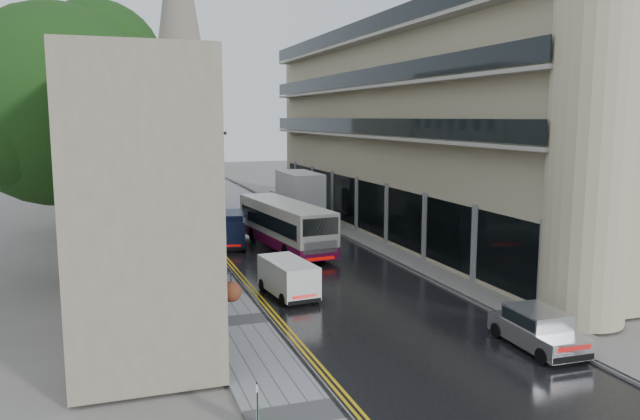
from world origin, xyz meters
TOP-DOWN VIEW (x-y plane):
  - road at (0.00, 27.50)m, footprint 9.00×85.00m
  - left_sidewalk at (-5.85, 27.50)m, footprint 2.70×85.00m
  - right_sidewalk at (5.40, 27.50)m, footprint 1.80×85.00m
  - old_shop_row at (-9.45, 30.00)m, footprint 4.50×56.00m
  - modern_block at (10.30, 26.00)m, footprint 8.00×40.00m
  - church_spire at (0.50, 82.00)m, footprint 6.40×6.40m
  - tree_near at (-12.50, 20.00)m, footprint 10.56×10.56m
  - tree_far at (-12.20, 33.00)m, footprint 9.24×9.24m
  - cream_bus at (-0.92, 20.93)m, footprint 3.48×10.65m
  - white_lorry at (2.11, 30.57)m, footprint 2.30×7.62m
  - silver_hatchback at (2.87, 3.51)m, footprint 1.76×3.82m
  - white_van at (-3.45, 12.41)m, footprint 1.99×3.90m
  - navy_van at (-4.30, 24.28)m, footprint 2.61×4.70m
  - pedestrian at (-5.82, 17.94)m, footprint 0.61×0.43m
  - lamp_post_near at (-5.31, 19.04)m, footprint 0.83×0.36m
  - lamp_post_far at (-4.70, 37.32)m, footprint 0.94×0.28m
  - estate_sign at (-7.00, 2.21)m, footprint 0.20×0.63m

SIDE VIEW (x-z plane):
  - road at x=0.00m, z-range 0.00..0.02m
  - left_sidewalk at x=-5.85m, z-range 0.00..0.12m
  - right_sidewalk at x=5.40m, z-range 0.00..0.12m
  - estate_sign at x=-7.00m, z-range 0.12..1.17m
  - silver_hatchback at x=2.87m, z-range 0.02..1.43m
  - white_van at x=-3.45m, z-range 0.02..1.72m
  - pedestrian at x=-5.82m, z-range 0.12..1.70m
  - navy_van at x=-4.30m, z-range 0.02..2.28m
  - cream_bus at x=-0.92m, z-range 0.02..2.87m
  - white_lorry at x=2.11m, z-range 0.02..4.02m
  - lamp_post_near at x=-5.31m, z-range 0.12..7.29m
  - lamp_post_far at x=-4.70m, z-range 0.12..8.37m
  - old_shop_row at x=-9.45m, z-range 0.00..12.00m
  - tree_far at x=-12.20m, z-range 0.00..12.46m
  - tree_near at x=-12.50m, z-range 0.00..13.89m
  - modern_block at x=10.30m, z-range 0.00..14.00m
  - church_spire at x=0.50m, z-range 0.00..40.00m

